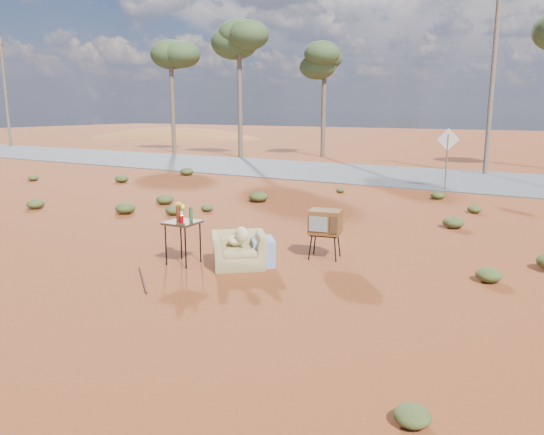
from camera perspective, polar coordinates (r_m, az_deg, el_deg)
The scene contains 14 objects.
ground at distance 9.79m, azimuth -6.61°, elevation -5.53°, with size 140.00×140.00×0.00m, color brown.
highway at distance 23.33m, azimuth 16.10°, elevation 4.16°, with size 140.00×7.00×0.04m, color #565659.
dirt_mound at distance 54.76m, azimuth -10.47°, elevation 8.46°, with size 26.00×18.00×2.00m, color #995625.
armchair at distance 9.81m, azimuth -3.11°, elevation -3.02°, with size 1.23×1.28×0.85m.
tv_unit at distance 10.29m, azimuth 5.74°, elevation -0.56°, with size 0.68×0.59×0.96m.
side_table at distance 10.04m, azimuth -9.66°, elevation -0.22°, with size 0.59×0.59×1.14m.
rusty_bar at distance 9.36m, azimuth -13.73°, elevation -6.50°, with size 0.04×0.04×1.42m, color #452412.
road_sign at distance 19.94m, azimuth 18.36°, elevation 7.11°, with size 0.78×0.06×2.19m.
eucalyptus_far_left at distance 36.37m, azimuth -10.82°, elevation 16.29°, with size 3.20×3.20×7.10m.
eucalyptus_left at distance 32.06m, azimuth -3.55°, elevation 18.88°, with size 3.20×3.20×8.10m.
eucalyptus_near_left at distance 32.57m, azimuth 5.66°, elevation 16.13°, with size 3.20×3.20×6.60m.
utility_pole_west at distance 45.20m, azimuth -26.76°, elevation 12.06°, with size 1.40×0.20×8.00m.
utility_pole_center at distance 25.25m, azimuth 22.64°, elevation 13.67°, with size 1.40×0.20×8.00m.
scrub_patch at distance 13.80m, azimuth 1.63°, elevation 0.19°, with size 17.49×8.07×0.33m.
Camera 1 is at (5.66, -7.45, 2.88)m, focal length 35.00 mm.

